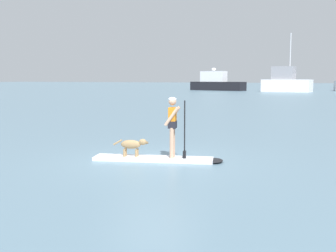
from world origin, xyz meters
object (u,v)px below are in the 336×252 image
at_px(dog, 133,145).
at_px(moored_boat_outer, 216,83).
at_px(person_paddler, 173,123).
at_px(moored_boat_starboard, 286,82).
at_px(paddleboard, 161,159).

xyz_separation_m(dog, moored_boat_outer, (-20.14, 66.86, 0.95)).
bearing_deg(person_paddler, moored_boat_outer, 107.74).
height_order(dog, moored_boat_starboard, moored_boat_starboard).
height_order(person_paddler, moored_boat_starboard, moored_boat_starboard).
height_order(dog, moored_boat_outer, moored_boat_outer).
bearing_deg(moored_boat_starboard, moored_boat_outer, 167.06).
bearing_deg(dog, paddleboard, 16.73).
relative_size(dog, moored_boat_outer, 0.09).
distance_m(dog, moored_boat_starboard, 64.04).
bearing_deg(paddleboard, dog, -163.27).
xyz_separation_m(dog, moored_boat_starboard, (-6.43, 63.70, 1.21)).
bearing_deg(dog, moored_boat_starboard, 95.76).
bearing_deg(paddleboard, moored_boat_starboard, 96.50).
xyz_separation_m(person_paddler, dog, (-1.14, -0.34, -0.66)).
bearing_deg(person_paddler, dog, -163.27).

